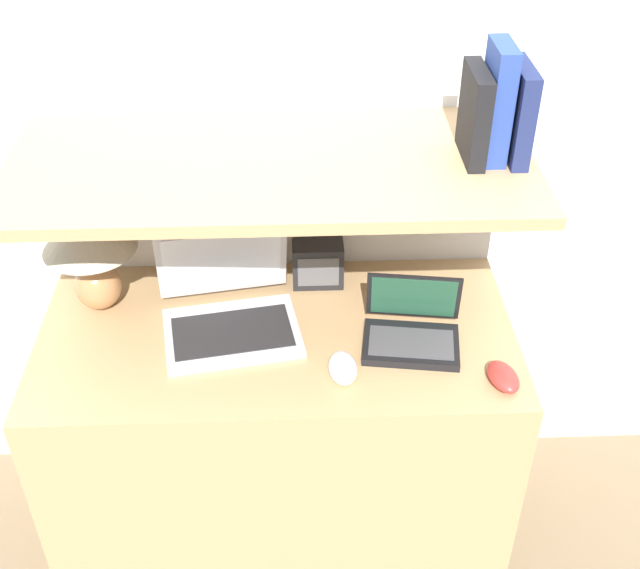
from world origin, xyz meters
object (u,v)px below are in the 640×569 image
Objects in this scene: second_mouse at (503,377)px; book_black at (474,115)px; table_lamp at (89,240)px; laptop_small at (412,329)px; computer_mouse at (343,368)px; book_blue at (497,102)px; laptop_large at (229,309)px; router_box at (318,264)px; book_navy at (518,112)px.

second_mouse is 0.58× the size of book_black.
laptop_small is at bearing -12.44° from table_lamp.
laptop_small is at bearing 32.83° from computer_mouse.
book_blue reaches higher than second_mouse.
laptop_small is 1.25× the size of book_black.
book_blue is (0.33, 0.22, 0.54)m from computer_mouse.
table_lamp is 0.68m from computer_mouse.
laptop_large is at bearing -15.50° from table_lamp.
table_lamp reaches higher than router_box.
computer_mouse is 0.55× the size of book_navy.
laptop_large is 0.67m from second_mouse.
book_navy reaches higher than computer_mouse.
laptop_small is 0.99× the size of book_blue.
table_lamp reaches higher than laptop_large.
book_navy is (0.02, 0.27, 0.52)m from second_mouse.
table_lamp reaches higher than laptop_small.
computer_mouse is at bearing -35.33° from laptop_large.
book_black is (0.55, 0.04, 0.48)m from laptop_large.
laptop_small is 2.18× the size of computer_mouse.
second_mouse is 0.87× the size of router_box.
laptop_large is 0.28m from router_box.
table_lamp is at bearing 176.76° from book_navy.
laptop_small is at bearing -135.45° from book_black.
table_lamp is 1.48× the size of book_black.
book_blue is at bearing 0.00° from book_black.
second_mouse is (0.19, -0.16, -0.02)m from laptop_small.
book_black is (-0.09, 0.00, -0.00)m from book_navy.
router_box is 0.64m from book_blue.
book_navy is at bearing 30.59° from computer_mouse.
table_lamp is 0.94m from book_black.
laptop_large is at bearing -143.01° from router_box.
laptop_large is 3.15× the size of second_mouse.
book_navy is (0.98, -0.06, 0.34)m from table_lamp.
book_navy is (0.42, -0.13, 0.47)m from router_box.
book_black is (0.29, 0.22, 0.51)m from computer_mouse.
book_blue is at bearing 35.32° from laptop_small.
laptop_small is 1.21× the size of book_navy.
table_lamp reaches higher than second_mouse.
book_black reaches higher than laptop_small.
book_navy is at bearing -3.24° from table_lamp.
book_navy reaches higher than book_black.
router_box is at bearing 160.66° from book_blue.
laptop_small is 0.52m from book_black.
table_lamp is 1.00m from book_blue.
router_box is 0.66× the size of book_black.
table_lamp is 0.81× the size of laptop_large.
router_box is 0.65m from book_navy.
laptop_large is at bearing 144.67° from computer_mouse.
laptop_small is 0.56m from book_blue.
book_black is (0.33, -0.13, 0.47)m from router_box.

